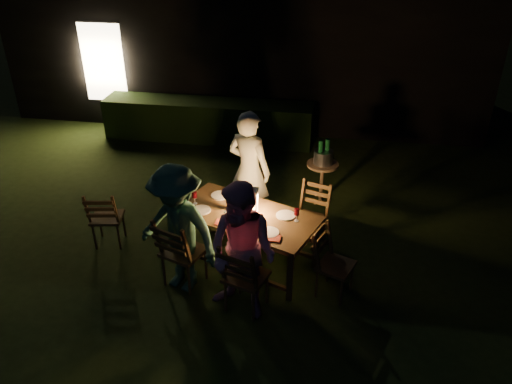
% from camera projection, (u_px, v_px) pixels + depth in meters
% --- Properties ---
extents(garden_envelope, '(40.00, 40.00, 3.20)m').
position_uv_depth(garden_envelope, '(252.00, 36.00, 11.50)').
color(garden_envelope, black).
rests_on(garden_envelope, ground).
extents(dining_table, '(2.01, 1.49, 0.75)m').
position_uv_depth(dining_table, '(246.00, 219.00, 6.39)').
color(dining_table, '#4A3318').
rests_on(dining_table, ground).
extents(chair_near_left, '(0.61, 0.63, 1.05)m').
position_uv_depth(chair_near_left, '(184.00, 263.00, 6.19)').
color(chair_near_left, '#4A3318').
rests_on(chair_near_left, ground).
extents(chair_near_right, '(0.57, 0.60, 1.01)m').
position_uv_depth(chair_near_right, '(245.00, 288.00, 5.80)').
color(chair_near_right, '#4A3318').
rests_on(chair_near_right, ground).
extents(chair_far_left, '(0.54, 0.56, 0.90)m').
position_uv_depth(chair_far_left, '(248.00, 210.00, 7.37)').
color(chair_far_left, '#4A3318').
rests_on(chair_far_left, ground).
extents(chair_far_right, '(0.54, 0.56, 0.95)m').
position_uv_depth(chair_far_right, '(309.00, 228.00, 6.92)').
color(chair_far_right, '#4A3318').
rests_on(chair_far_right, ground).
extents(chair_end, '(0.56, 0.55, 0.93)m').
position_uv_depth(chair_end, '(333.00, 275.00, 6.05)').
color(chair_end, '#4A3318').
rests_on(chair_end, ground).
extents(chair_spare, '(0.48, 0.51, 0.92)m').
position_uv_depth(chair_spare, '(108.00, 227.00, 6.96)').
color(chair_spare, '#4A3318').
rests_on(chair_spare, ground).
extents(person_house_side, '(0.77, 0.64, 1.79)m').
position_uv_depth(person_house_side, '(249.00, 171.00, 7.09)').
color(person_house_side, beige).
rests_on(person_house_side, ground).
extents(person_opp_right, '(1.00, 0.89, 1.69)m').
position_uv_depth(person_opp_right, '(242.00, 253.00, 5.50)').
color(person_opp_right, '#C788AB').
rests_on(person_opp_right, ground).
extents(person_opp_left, '(1.24, 0.97, 1.68)m').
position_uv_depth(person_opp_left, '(178.00, 230.00, 5.90)').
color(person_opp_left, '#32644B').
rests_on(person_opp_left, ground).
extents(lantern, '(0.16, 0.16, 0.35)m').
position_uv_depth(lantern, '(252.00, 203.00, 6.29)').
color(lantern, white).
rests_on(lantern, dining_table).
extents(plate_far_left, '(0.25, 0.25, 0.01)m').
position_uv_depth(plate_far_left, '(220.00, 195.00, 6.76)').
color(plate_far_left, white).
rests_on(plate_far_left, dining_table).
extents(plate_near_left, '(0.25, 0.25, 0.01)m').
position_uv_depth(plate_near_left, '(201.00, 210.00, 6.43)').
color(plate_near_left, white).
rests_on(plate_near_left, dining_table).
extents(plate_far_right, '(0.25, 0.25, 0.01)m').
position_uv_depth(plate_far_right, '(286.00, 215.00, 6.32)').
color(plate_far_right, white).
rests_on(plate_far_right, dining_table).
extents(plate_near_right, '(0.25, 0.25, 0.01)m').
position_uv_depth(plate_near_right, '(269.00, 232.00, 5.99)').
color(plate_near_right, white).
rests_on(plate_near_right, dining_table).
extents(wineglass_a, '(0.06, 0.06, 0.18)m').
position_uv_depth(wineglass_a, '(238.00, 193.00, 6.65)').
color(wineglass_a, '#59070F').
rests_on(wineglass_a, dining_table).
extents(wineglass_b, '(0.06, 0.06, 0.18)m').
position_uv_depth(wineglass_b, '(195.00, 198.00, 6.54)').
color(wineglass_b, '#59070F').
rests_on(wineglass_b, dining_table).
extents(wineglass_c, '(0.06, 0.06, 0.18)m').
position_uv_depth(wineglass_c, '(256.00, 226.00, 5.97)').
color(wineglass_c, '#59070F').
rests_on(wineglass_c, dining_table).
extents(wineglass_d, '(0.06, 0.06, 0.18)m').
position_uv_depth(wineglass_d, '(297.00, 215.00, 6.17)').
color(wineglass_d, '#59070F').
rests_on(wineglass_d, dining_table).
extents(wineglass_e, '(0.06, 0.06, 0.18)m').
position_uv_depth(wineglass_e, '(227.00, 217.00, 6.13)').
color(wineglass_e, silver).
rests_on(wineglass_e, dining_table).
extents(bottle_table, '(0.07, 0.07, 0.28)m').
position_uv_depth(bottle_table, '(230.00, 200.00, 6.39)').
color(bottle_table, '#0F471E').
rests_on(bottle_table, dining_table).
extents(napkin_left, '(0.18, 0.14, 0.01)m').
position_uv_depth(napkin_left, '(223.00, 222.00, 6.18)').
color(napkin_left, red).
rests_on(napkin_left, dining_table).
extents(napkin_right, '(0.18, 0.14, 0.01)m').
position_uv_depth(napkin_right, '(273.00, 238.00, 5.89)').
color(napkin_right, red).
rests_on(napkin_right, dining_table).
extents(phone, '(0.14, 0.07, 0.01)m').
position_uv_depth(phone, '(193.00, 212.00, 6.40)').
color(phone, black).
rests_on(phone, dining_table).
extents(side_table, '(0.50, 0.50, 0.67)m').
position_uv_depth(side_table, '(322.00, 168.00, 7.84)').
color(side_table, olive).
rests_on(side_table, ground).
extents(ice_bucket, '(0.30, 0.30, 0.22)m').
position_uv_depth(ice_bucket, '(323.00, 157.00, 7.74)').
color(ice_bucket, '#A5A8AD').
rests_on(ice_bucket, side_table).
extents(bottle_bucket_a, '(0.07, 0.07, 0.32)m').
position_uv_depth(bottle_bucket_a, '(320.00, 155.00, 7.69)').
color(bottle_bucket_a, '#0F471E').
rests_on(bottle_bucket_a, side_table).
extents(bottle_bucket_b, '(0.07, 0.07, 0.32)m').
position_uv_depth(bottle_bucket_b, '(327.00, 153.00, 7.75)').
color(bottle_bucket_b, '#0F471E').
rests_on(bottle_bucket_b, side_table).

